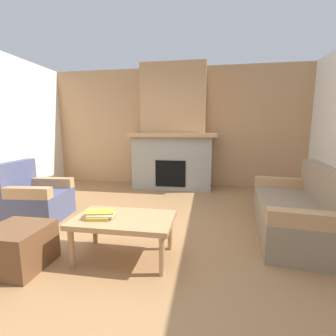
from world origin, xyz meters
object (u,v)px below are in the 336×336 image
at_px(fireplace, 173,136).
at_px(armchair, 35,199).
at_px(couch, 299,211).
at_px(ottoman, 18,247).
at_px(coffee_table, 124,222).

height_order(fireplace, armchair, fireplace).
distance_m(couch, armchair, 3.64).
bearing_deg(armchair, fireplace, 52.92).
distance_m(armchair, ottoman, 1.37).
distance_m(fireplace, ottoman, 3.70).
bearing_deg(fireplace, couch, -48.62).
relative_size(armchair, ottoman, 1.63).
xyz_separation_m(armchair, ottoman, (0.73, -1.16, -0.09)).
height_order(couch, armchair, same).
bearing_deg(armchair, couch, 1.55).
xyz_separation_m(fireplace, coffee_table, (-0.06, -3.09, -0.79)).
relative_size(armchair, coffee_table, 0.85).
distance_m(couch, coffee_table, 2.18).
bearing_deg(couch, coffee_table, -155.05).
xyz_separation_m(couch, coffee_table, (-1.97, -0.92, 0.09)).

